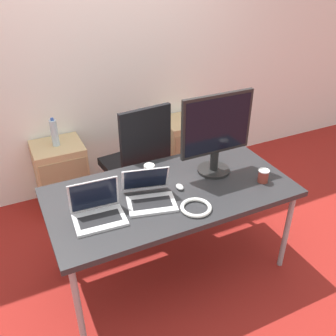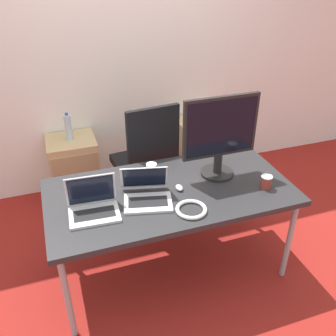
{
  "view_description": "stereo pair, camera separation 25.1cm",
  "coord_description": "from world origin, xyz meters",
  "px_view_note": "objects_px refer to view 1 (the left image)",
  "views": [
    {
      "loc": [
        -0.93,
        -1.89,
        2.16
      ],
      "look_at": [
        0.0,
        0.04,
        0.86
      ],
      "focal_mm": 40.0,
      "sensor_mm": 36.0,
      "label": 1
    },
    {
      "loc": [
        -0.7,
        -1.99,
        2.16
      ],
      "look_at": [
        0.0,
        0.04,
        0.86
      ],
      "focal_mm": 40.0,
      "sensor_mm": 36.0,
      "label": 2
    }
  ],
  "objects_px": {
    "laptop_right": "(98,211)",
    "cable_coil": "(196,208)",
    "monitor": "(216,132)",
    "mouse": "(180,187)",
    "coffee_cup_brown": "(263,176)",
    "cabinet_right": "(184,148)",
    "laptop_left": "(149,195)",
    "coffee_cup_white": "(149,171)",
    "office_chair": "(137,173)",
    "water_bottle": "(54,133)",
    "cabinet_left": "(62,176)"
  },
  "relations": [
    {
      "from": "cabinet_left",
      "to": "laptop_right",
      "type": "xyz_separation_m",
      "value": [
        0.02,
        -1.24,
        0.45
      ]
    },
    {
      "from": "office_chair",
      "to": "cabinet_right",
      "type": "relative_size",
      "value": 1.72
    },
    {
      "from": "water_bottle",
      "to": "laptop_right",
      "type": "relative_size",
      "value": 0.8
    },
    {
      "from": "monitor",
      "to": "cabinet_right",
      "type": "bearing_deg",
      "value": 73.02
    },
    {
      "from": "cabinet_right",
      "to": "laptop_left",
      "type": "relative_size",
      "value": 1.77
    },
    {
      "from": "cabinet_right",
      "to": "coffee_cup_brown",
      "type": "height_order",
      "value": "coffee_cup_brown"
    },
    {
      "from": "coffee_cup_white",
      "to": "coffee_cup_brown",
      "type": "relative_size",
      "value": 1.08
    },
    {
      "from": "laptop_right",
      "to": "coffee_cup_white",
      "type": "height_order",
      "value": "laptop_right"
    },
    {
      "from": "water_bottle",
      "to": "mouse",
      "type": "xyz_separation_m",
      "value": [
        0.61,
        -1.18,
        -0.02
      ]
    },
    {
      "from": "office_chair",
      "to": "laptop_left",
      "type": "height_order",
      "value": "office_chair"
    },
    {
      "from": "cabinet_left",
      "to": "water_bottle",
      "type": "relative_size",
      "value": 2.47
    },
    {
      "from": "coffee_cup_brown",
      "to": "cable_coil",
      "type": "relative_size",
      "value": 0.46
    },
    {
      "from": "cabinet_left",
      "to": "laptop_left",
      "type": "distance_m",
      "value": 1.35
    },
    {
      "from": "mouse",
      "to": "cable_coil",
      "type": "height_order",
      "value": "mouse"
    },
    {
      "from": "cabinet_right",
      "to": "monitor",
      "type": "relative_size",
      "value": 1.07
    },
    {
      "from": "laptop_left",
      "to": "laptop_right",
      "type": "xyz_separation_m",
      "value": [
        -0.35,
        -0.02,
        0.0
      ]
    },
    {
      "from": "office_chair",
      "to": "coffee_cup_white",
      "type": "bearing_deg",
      "value": -100.81
    },
    {
      "from": "mouse",
      "to": "coffee_cup_brown",
      "type": "bearing_deg",
      "value": -16.59
    },
    {
      "from": "laptop_left",
      "to": "coffee_cup_white",
      "type": "relative_size",
      "value": 3.58
    },
    {
      "from": "water_bottle",
      "to": "coffee_cup_white",
      "type": "xyz_separation_m",
      "value": [
        0.48,
        -0.95,
        0.01
      ]
    },
    {
      "from": "office_chair",
      "to": "mouse",
      "type": "distance_m",
      "value": 0.84
    },
    {
      "from": "water_bottle",
      "to": "coffee_cup_brown",
      "type": "distance_m",
      "value": 1.8
    },
    {
      "from": "cabinet_left",
      "to": "cable_coil",
      "type": "relative_size",
      "value": 3.16
    },
    {
      "from": "coffee_cup_brown",
      "to": "laptop_left",
      "type": "bearing_deg",
      "value": 170.99
    },
    {
      "from": "office_chair",
      "to": "water_bottle",
      "type": "bearing_deg",
      "value": 145.23
    },
    {
      "from": "cabinet_left",
      "to": "monitor",
      "type": "distance_m",
      "value": 1.6
    },
    {
      "from": "water_bottle",
      "to": "office_chair",
      "type": "bearing_deg",
      "value": -34.77
    },
    {
      "from": "cabinet_left",
      "to": "mouse",
      "type": "xyz_separation_m",
      "value": [
        0.61,
        -1.18,
        0.41
      ]
    },
    {
      "from": "water_bottle",
      "to": "cable_coil",
      "type": "relative_size",
      "value": 1.28
    },
    {
      "from": "office_chair",
      "to": "cabinet_left",
      "type": "relative_size",
      "value": 1.72
    },
    {
      "from": "cabinet_right",
      "to": "laptop_right",
      "type": "height_order",
      "value": "laptop_right"
    },
    {
      "from": "office_chair",
      "to": "monitor",
      "type": "relative_size",
      "value": 1.83
    },
    {
      "from": "laptop_right",
      "to": "cabinet_right",
      "type": "bearing_deg",
      "value": 44.77
    },
    {
      "from": "office_chair",
      "to": "mouse",
      "type": "relative_size",
      "value": 15.24
    },
    {
      "from": "water_bottle",
      "to": "cable_coil",
      "type": "xyz_separation_m",
      "value": [
        0.6,
        -1.43,
        -0.03
      ]
    },
    {
      "from": "laptop_left",
      "to": "mouse",
      "type": "relative_size",
      "value": 5.02
    },
    {
      "from": "cabinet_left",
      "to": "cabinet_right",
      "type": "xyz_separation_m",
      "value": [
        1.27,
        0.0,
        0.0
      ]
    },
    {
      "from": "office_chair",
      "to": "coffee_cup_white",
      "type": "distance_m",
      "value": 0.66
    },
    {
      "from": "laptop_right",
      "to": "coffee_cup_white",
      "type": "xyz_separation_m",
      "value": [
        0.47,
        0.29,
        0.0
      ]
    },
    {
      "from": "cabinet_left",
      "to": "laptop_right",
      "type": "height_order",
      "value": "laptop_right"
    },
    {
      "from": "cabinet_left",
      "to": "coffee_cup_brown",
      "type": "distance_m",
      "value": 1.85
    },
    {
      "from": "laptop_left",
      "to": "coffee_cup_white",
      "type": "height_order",
      "value": "laptop_left"
    },
    {
      "from": "laptop_right",
      "to": "monitor",
      "type": "xyz_separation_m",
      "value": [
        0.92,
        0.16,
        0.27
      ]
    },
    {
      "from": "cabinet_left",
      "to": "cabinet_right",
      "type": "distance_m",
      "value": 1.27
    },
    {
      "from": "coffee_cup_white",
      "to": "coffee_cup_brown",
      "type": "distance_m",
      "value": 0.8
    },
    {
      "from": "laptop_right",
      "to": "coffee_cup_white",
      "type": "distance_m",
      "value": 0.55
    },
    {
      "from": "cabinet_right",
      "to": "cable_coil",
      "type": "xyz_separation_m",
      "value": [
        -0.67,
        -1.43,
        0.41
      ]
    },
    {
      "from": "laptop_right",
      "to": "cable_coil",
      "type": "height_order",
      "value": "laptop_right"
    },
    {
      "from": "monitor",
      "to": "laptop_right",
      "type": "bearing_deg",
      "value": -170.04
    },
    {
      "from": "monitor",
      "to": "coffee_cup_white",
      "type": "xyz_separation_m",
      "value": [
        -0.46,
        0.13,
        -0.27
      ]
    }
  ]
}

